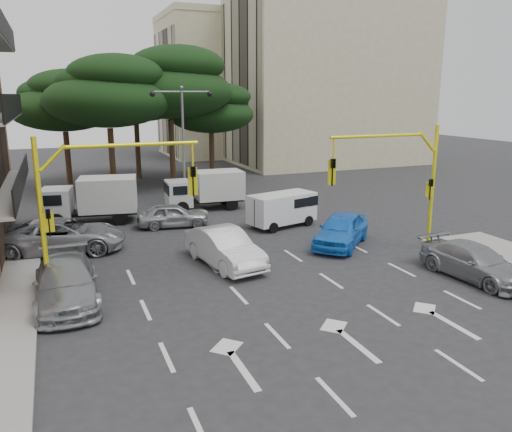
# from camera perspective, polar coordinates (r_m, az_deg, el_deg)

# --- Properties ---
(ground) EXTENTS (120.00, 120.00, 0.00)m
(ground) POSITION_cam_1_polar(r_m,az_deg,el_deg) (19.80, 3.51, -8.19)
(ground) COLOR #28282B
(ground) RESTS_ON ground
(median_strip) EXTENTS (1.40, 6.00, 0.15)m
(median_strip) POSITION_cam_1_polar(r_m,az_deg,el_deg) (34.29, -8.06, 1.30)
(median_strip) COLOR gray
(median_strip) RESTS_ON ground
(apartment_beige_near) EXTENTS (20.20, 12.15, 18.70)m
(apartment_beige_near) POSITION_cam_1_polar(r_m,az_deg,el_deg) (56.04, 8.18, 15.62)
(apartment_beige_near) COLOR #B9B08B
(apartment_beige_near) RESTS_ON ground
(apartment_beige_far) EXTENTS (16.20, 12.15, 16.70)m
(apartment_beige_far) POSITION_cam_1_polar(r_m,az_deg,el_deg) (64.07, -3.06, 14.59)
(apartment_beige_far) COLOR #B9B08B
(apartment_beige_far) RESTS_ON ground
(pine_left_near) EXTENTS (9.15, 9.15, 10.23)m
(pine_left_near) POSITION_cam_1_polar(r_m,az_deg,el_deg) (38.71, -16.51, 13.52)
(pine_left_near) COLOR #382616
(pine_left_near) RESTS_ON ground
(pine_center) EXTENTS (9.98, 9.98, 11.16)m
(pine_center) POSITION_cam_1_polar(r_m,az_deg,el_deg) (41.50, -9.77, 14.81)
(pine_center) COLOR #382616
(pine_center) RESTS_ON ground
(pine_left_far) EXTENTS (8.32, 8.32, 9.30)m
(pine_left_far) POSITION_cam_1_polar(r_m,az_deg,el_deg) (42.51, -21.13, 12.21)
(pine_left_far) COLOR #382616
(pine_left_far) RESTS_ON ground
(pine_right) EXTENTS (7.49, 7.49, 8.37)m
(pine_right) POSITION_cam_1_polar(r_m,az_deg,el_deg) (44.47, -5.09, 12.19)
(pine_right) COLOR #382616
(pine_right) RESTS_ON ground
(pine_back) EXTENTS (9.15, 9.15, 10.23)m
(pine_back) POSITION_cam_1_polar(r_m,az_deg,el_deg) (46.04, -13.63, 13.64)
(pine_back) COLOR #382616
(pine_back) RESTS_ON ground
(signal_mast_right) EXTENTS (5.79, 0.37, 6.00)m
(signal_mast_right) POSITION_cam_1_polar(r_m,az_deg,el_deg) (23.97, 16.44, 4.78)
(signal_mast_right) COLOR #FBF015
(signal_mast_right) RESTS_ON ground
(signal_mast_left) EXTENTS (5.79, 0.37, 6.00)m
(signal_mast_left) POSITION_cam_1_polar(r_m,az_deg,el_deg) (18.89, -18.07, 2.38)
(signal_mast_left) COLOR #FBF015
(signal_mast_left) RESTS_ON ground
(street_lamp_center) EXTENTS (4.16, 0.36, 7.77)m
(street_lamp_center) POSITION_cam_1_polar(r_m,az_deg,el_deg) (33.56, -8.37, 10.26)
(street_lamp_center) COLOR slate
(street_lamp_center) RESTS_ON median_strip
(car_white_hatch) EXTENTS (2.52, 5.12, 1.61)m
(car_white_hatch) POSITION_cam_1_polar(r_m,az_deg,el_deg) (22.09, -3.64, -3.61)
(car_white_hatch) COLOR silver
(car_white_hatch) RESTS_ON ground
(car_blue_compact) EXTENTS (4.79, 4.68, 1.63)m
(car_blue_compact) POSITION_cam_1_polar(r_m,az_deg,el_deg) (25.25, 9.73, -1.54)
(car_blue_compact) COLOR blue
(car_blue_compact) RESTS_ON ground
(car_silver_wagon) EXTENTS (2.23, 5.36, 1.55)m
(car_silver_wagon) POSITION_cam_1_polar(r_m,az_deg,el_deg) (19.45, -20.86, -7.07)
(car_silver_wagon) COLOR gray
(car_silver_wagon) RESTS_ON ground
(car_silver_cross_a) EXTENTS (6.22, 3.62, 1.63)m
(car_silver_cross_a) POSITION_cam_1_polar(r_m,az_deg,el_deg) (25.55, -21.30, -2.13)
(car_silver_cross_a) COLOR #9B9EA3
(car_silver_cross_a) RESTS_ON ground
(car_silver_cross_b) EXTENTS (4.20, 2.19, 1.37)m
(car_silver_cross_b) POSITION_cam_1_polar(r_m,az_deg,el_deg) (28.79, -9.48, 0.09)
(car_silver_cross_b) COLOR #9EA2A6
(car_silver_cross_b) RESTS_ON ground
(car_silver_parked) EXTENTS (2.40, 4.98, 1.40)m
(car_silver_parked) POSITION_cam_1_polar(r_m,az_deg,el_deg) (22.39, 23.69, -4.83)
(car_silver_parked) COLOR gray
(car_silver_parked) RESTS_ON ground
(van_white) EXTENTS (4.19, 2.65, 1.94)m
(van_white) POSITION_cam_1_polar(r_m,az_deg,el_deg) (28.50, 2.99, 0.72)
(van_white) COLOR white
(van_white) RESTS_ON ground
(box_truck_a) EXTENTS (5.73, 3.17, 2.67)m
(box_truck_a) POSITION_cam_1_polar(r_m,az_deg,el_deg) (30.80, -18.31, 1.71)
(box_truck_a) COLOR silver
(box_truck_a) RESTS_ON ground
(box_truck_b) EXTENTS (5.18, 2.40, 2.50)m
(box_truck_b) POSITION_cam_1_polar(r_m,az_deg,el_deg) (32.92, -5.81, 2.93)
(box_truck_b) COLOR silver
(box_truck_b) RESTS_ON ground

